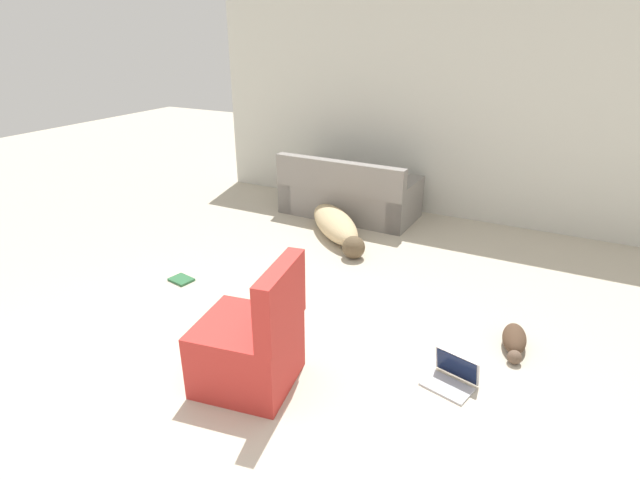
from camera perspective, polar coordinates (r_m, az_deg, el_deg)
The scene contains 8 objects.
ground_plane at distance 3.41m, azimuth -8.65°, elevation -19.77°, with size 20.00×20.00×0.00m, color #BCB29E.
wall_back at distance 6.57m, azimuth 13.90°, elevation 14.11°, with size 6.42×0.06×2.69m.
couch at distance 6.58m, azimuth 3.28°, elevation 5.04°, with size 1.76×0.87×0.80m.
dog at distance 5.89m, azimuth 1.90°, elevation 1.65°, with size 1.27×1.32×0.30m.
cat at distance 4.22m, azimuth 21.32°, elevation -10.62°, with size 0.24×0.56×0.16m.
laptop_open at distance 3.73m, azimuth 14.93°, elevation -14.62°, with size 0.38×0.33×0.22m.
book_green at distance 5.12m, azimuth -15.57°, elevation -4.39°, with size 0.25×0.20×0.02m.
side_chair at distance 3.51m, azimuth -7.82°, elevation -11.81°, with size 0.74×0.71×0.94m.
Camera 1 is at (1.57, -1.96, 2.31)m, focal length 28.00 mm.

